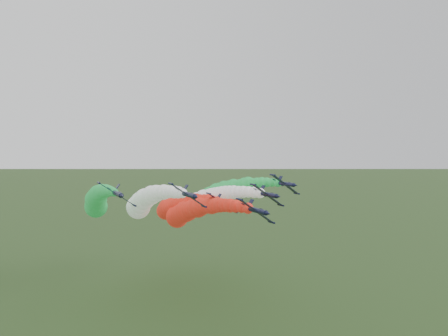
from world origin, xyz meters
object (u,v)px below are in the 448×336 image
Objects in this scene: jet_inner_left at (144,202)px; jet_outer_right at (218,193)px; jet_outer_left at (97,201)px; jet_inner_right at (201,201)px; jet_trail at (173,206)px; jet_lead at (188,212)px.

jet_outer_right reaches higher than jet_inner_left.
jet_inner_right is at bearing -11.15° from jet_outer_left.
jet_outer_left reaches higher than jet_inner_right.
jet_outer_left is 40.86m from jet_outer_right.
jet_trail is (13.41, 13.36, -3.74)m from jet_inner_left.
jet_inner_right is 1.00× the size of jet_outer_right.
jet_inner_left is 19.29m from jet_trail.
jet_inner_right is 1.00× the size of jet_outer_left.
jet_lead is 1.00× the size of jet_trail.
jet_inner_left is at bearing 138.91° from jet_lead.
jet_outer_left is (-12.45, 6.78, 0.09)m from jet_inner_left.
jet_lead is 1.00× the size of jet_inner_right.
jet_outer_left is at bearing 145.25° from jet_lead.
jet_inner_right is 31.49m from jet_outer_left.
jet_inner_left is 1.00× the size of jet_outer_left.
jet_lead is 1.00× the size of jet_inner_left.
jet_outer_right is at bearing -14.10° from jet_trail.
jet_inner_left is 1.00× the size of jet_outer_right.
jet_outer_right reaches higher than jet_lead.
jet_inner_right reaches higher than jet_lead.
jet_outer_left is (-30.88, 6.09, 0.96)m from jet_inner_right.
jet_trail is (2.99, 22.45, -1.26)m from jet_lead.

